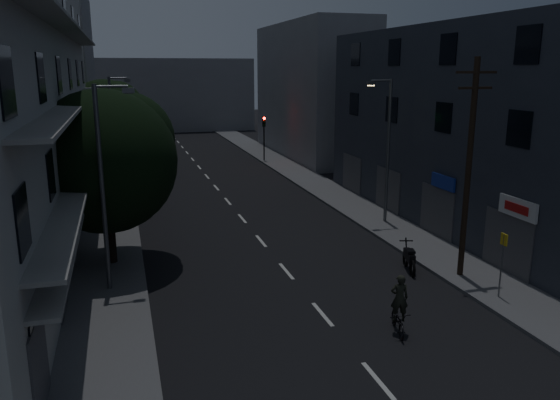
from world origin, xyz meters
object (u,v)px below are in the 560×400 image
bus_stop_sign (503,254)px  cyclist (399,313)px  utility_pole (469,165)px  motorcycle (409,259)px

bus_stop_sign → cyclist: size_ratio=1.22×
bus_stop_sign → cyclist: bus_stop_sign is taller
cyclist → utility_pole: bearing=51.9°
motorcycle → utility_pole: bearing=-23.3°
utility_pole → cyclist: size_ratio=4.34×
bus_stop_sign → motorcycle: bearing=114.4°
utility_pole → motorcycle: 4.85m
utility_pole → cyclist: (-4.94, -3.73, -4.17)m
bus_stop_sign → motorcycle: bus_stop_sign is taller
bus_stop_sign → motorcycle: size_ratio=1.24×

